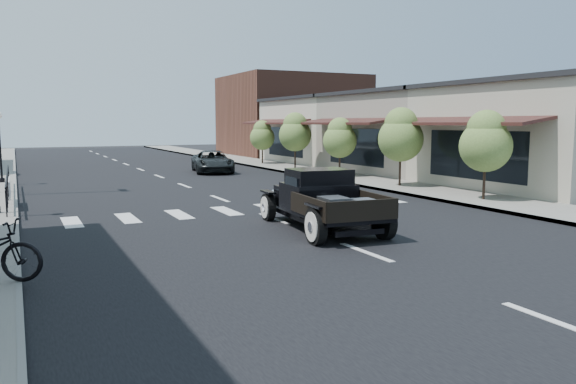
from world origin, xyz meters
name	(u,v)px	position (x,y,z in m)	size (l,w,h in m)	color
ground	(304,230)	(0.00, 0.00, 0.00)	(120.00, 120.00, 0.00)	black
road	(168,180)	(0.00, 15.00, 0.01)	(14.00, 80.00, 0.02)	black
road_markings	(197,191)	(0.00, 10.00, 0.00)	(12.00, 60.00, 0.06)	silver
sidewalk_right	(314,172)	(8.50, 15.00, 0.07)	(3.00, 80.00, 0.15)	gray
storefront_near	(560,138)	(15.00, 4.00, 2.25)	(10.00, 9.00, 4.50)	#B9B19C
storefront_mid	(427,134)	(15.00, 13.00, 2.25)	(10.00, 9.00, 4.50)	gray
storefront_far	(346,132)	(15.00, 22.00, 2.25)	(10.00, 9.00, 4.50)	beige
far_building_right	(292,116)	(15.50, 32.00, 3.50)	(11.00, 10.00, 7.00)	brown
railing	(8,184)	(-7.30, 10.00, 0.65)	(0.08, 10.00, 1.00)	black
banner	(10,195)	(-7.22, 8.00, 0.45)	(0.04, 2.20, 0.60)	silver
lamp_post_c	(0,146)	(-7.60, 16.00, 1.86)	(0.36, 0.36, 3.41)	black
small_tree_a	(485,156)	(8.30, 1.76, 1.71)	(1.87, 1.87, 3.11)	olive
small_tree_b	(400,148)	(8.30, 6.73, 1.81)	(1.99, 1.99, 3.31)	olive
small_tree_c	(340,148)	(8.30, 11.87, 1.62)	(1.76, 1.76, 2.93)	olive
small_tree_d	(295,142)	(8.30, 17.07, 1.79)	(1.96, 1.96, 3.27)	olive
small_tree_e	(262,143)	(8.30, 22.07, 1.56)	(1.69, 1.69, 2.82)	olive
hotrod_pickup	(322,199)	(0.45, -0.19, 0.85)	(2.29, 4.92, 1.70)	black
second_car	(212,162)	(3.41, 18.12, 0.64)	(2.11, 4.58, 1.27)	black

